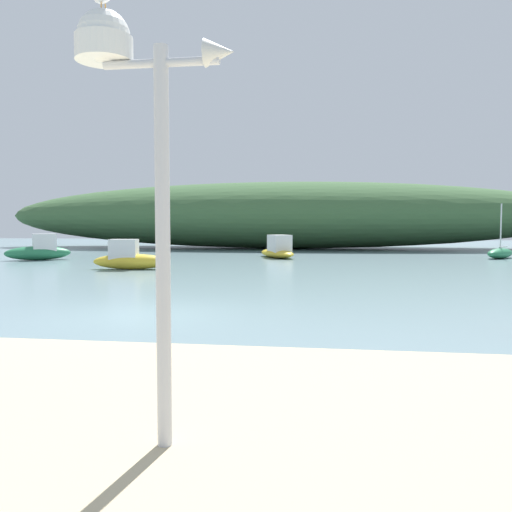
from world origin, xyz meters
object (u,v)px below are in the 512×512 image
(motorboat_mid_channel, at_px, (130,258))
(sailboat_far_left, at_px, (500,253))
(mast_structure, at_px, (128,97))
(motorboat_far_right, at_px, (278,250))
(motorboat_off_point, at_px, (40,250))

(motorboat_mid_channel, height_order, sailboat_far_left, sailboat_far_left)
(motorboat_mid_channel, xyz_separation_m, sailboat_far_left, (18.90, 10.32, -0.17))
(mast_structure, relative_size, motorboat_far_right, 0.81)
(mast_structure, xyz_separation_m, motorboat_off_point, (-14.77, 23.58, -2.48))
(mast_structure, relative_size, sailboat_far_left, 1.09)
(mast_structure, relative_size, motorboat_mid_channel, 0.99)
(mast_structure, distance_m, sailboat_far_left, 31.11)
(motorboat_mid_channel, relative_size, motorboat_far_right, 0.82)
(mast_structure, distance_m, motorboat_far_right, 27.70)
(motorboat_off_point, bearing_deg, mast_structure, -57.94)
(motorboat_off_point, height_order, motorboat_mid_channel, motorboat_off_point)
(motorboat_off_point, distance_m, motorboat_far_right, 13.74)
(mast_structure, xyz_separation_m, motorboat_mid_channel, (-7.39, 18.45, -2.54))
(motorboat_mid_channel, xyz_separation_m, motorboat_far_right, (5.78, 9.09, -0.02))
(sailboat_far_left, height_order, motorboat_far_right, sailboat_far_left)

